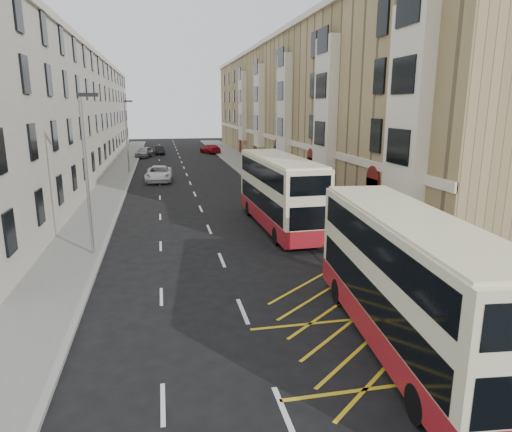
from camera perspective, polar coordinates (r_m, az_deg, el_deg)
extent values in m
plane|color=black|center=(14.11, 1.35, -18.64)|extent=(200.00, 200.00, 0.00)
cube|color=slate|center=(43.63, 2.68, 3.73)|extent=(4.00, 120.00, 0.15)
cube|color=slate|center=(42.55, -18.01, 2.83)|extent=(3.00, 120.00, 0.15)
cube|color=gray|center=(43.18, 0.10, 3.65)|extent=(0.25, 120.00, 0.15)
cube|color=gray|center=(42.41, -15.99, 2.94)|extent=(0.25, 120.00, 0.15)
cube|color=tan|center=(59.81, 5.66, 13.49)|extent=(10.00, 79.00, 15.00)
cube|color=beige|center=(58.62, 0.80, 10.13)|extent=(0.18, 79.00, 0.50)
cube|color=beige|center=(58.98, 0.77, 20.86)|extent=(0.40, 79.00, 0.50)
cube|color=beige|center=(24.92, 18.54, 12.85)|extent=(0.80, 3.20, 10.00)
cube|color=beige|center=(35.83, 8.71, 13.39)|extent=(0.80, 3.20, 10.00)
cube|color=beige|center=(47.27, 3.54, 13.53)|extent=(0.80, 3.20, 10.00)
cube|color=beige|center=(58.94, 0.39, 13.56)|extent=(0.80, 3.20, 10.00)
cube|color=beige|center=(70.72, -1.71, 13.56)|extent=(0.80, 3.20, 10.00)
cube|color=#5D130D|center=(29.18, 14.30, 1.64)|extent=(0.20, 1.60, 3.00)
cube|color=#5D130D|center=(40.13, 6.84, 5.14)|extent=(0.20, 1.60, 3.00)
cube|color=#5D130D|center=(51.55, 2.59, 7.08)|extent=(0.20, 1.60, 3.00)
cube|color=#5D130D|center=(63.18, -0.12, 8.29)|extent=(0.20, 1.60, 3.00)
cube|color=#5D130D|center=(74.93, -1.99, 9.12)|extent=(0.20, 1.60, 3.00)
cube|color=beige|center=(58.14, -22.91, 11.53)|extent=(9.00, 79.00, 13.00)
cube|color=beige|center=(57.72, -18.89, 18.33)|extent=(0.30, 79.00, 0.50)
cube|color=black|center=(18.05, 24.17, -7.33)|extent=(0.08, 0.08, 2.60)
cube|color=black|center=(18.81, 27.36, -6.84)|extent=(0.08, 0.08, 2.60)
cube|color=black|center=(17.96, 28.68, -10.87)|extent=(0.35, 1.60, 0.06)
cylinder|color=#AE0814|center=(18.10, 19.39, -9.56)|extent=(0.06, 0.06, 1.00)
cylinder|color=#AE0814|center=(20.73, 14.79, -6.25)|extent=(0.06, 0.06, 1.00)
cylinder|color=#AE0814|center=(23.52, 11.30, -3.68)|extent=(0.06, 0.06, 1.00)
cube|color=#AE0814|center=(20.58, 14.87, -4.99)|extent=(0.05, 6.50, 0.06)
cube|color=#AE0814|center=(20.72, 14.80, -6.12)|extent=(0.05, 6.50, 0.06)
cylinder|color=gray|center=(24.14, -20.42, 4.69)|extent=(0.16, 0.16, 8.00)
cube|color=black|center=(23.85, -20.24, 14.04)|extent=(0.90, 0.18, 0.18)
cylinder|color=gray|center=(53.85, -15.85, 9.48)|extent=(0.16, 0.16, 8.00)
cube|color=black|center=(53.72, -15.69, 13.65)|extent=(0.90, 0.18, 0.18)
cube|color=beige|center=(14.98, 18.38, -7.58)|extent=(3.55, 11.05, 3.90)
cube|color=maroon|center=(15.57, 17.96, -12.76)|extent=(3.59, 11.08, 0.89)
cube|color=black|center=(15.15, 18.25, -9.23)|extent=(3.51, 10.19, 1.09)
cube|color=black|center=(14.60, 18.73, -3.14)|extent=(3.51, 10.19, 0.99)
cube|color=beige|center=(14.41, 18.97, -0.17)|extent=(3.41, 10.61, 0.12)
cube|color=black|center=(19.88, 11.99, -3.23)|extent=(2.09, 0.29, 1.28)
cube|color=black|center=(19.41, 12.28, 2.50)|extent=(1.73, 0.25, 0.44)
cylinder|color=black|center=(18.29, 10.26, -9.26)|extent=(0.37, 1.01, 0.99)
cylinder|color=black|center=(19.01, 16.81, -8.74)|extent=(0.37, 1.01, 0.99)
cylinder|color=black|center=(12.58, 19.60, -21.27)|extent=(0.37, 1.01, 0.99)
cylinder|color=black|center=(13.61, 28.63, -19.36)|extent=(0.37, 1.01, 0.99)
cube|color=beige|center=(28.54, 2.92, 3.16)|extent=(2.85, 11.29, 4.03)
cube|color=maroon|center=(28.86, 2.88, 0.12)|extent=(2.89, 11.32, 0.92)
cube|color=black|center=(28.63, 2.91, 2.21)|extent=(2.87, 10.40, 1.12)
cube|color=black|center=(28.34, 2.95, 5.65)|extent=(2.87, 10.40, 1.02)
cube|color=beige|center=(28.24, 2.97, 7.27)|extent=(2.74, 10.84, 0.12)
cube|color=black|center=(33.94, 0.28, 4.11)|extent=(2.17, 0.14, 1.33)
cube|color=black|center=(33.66, 0.28, 7.62)|extent=(1.79, 0.13, 0.46)
cube|color=black|center=(23.43, 6.71, -0.30)|extent=(2.17, 0.14, 1.22)
cylinder|color=black|center=(32.04, -0.89, 0.94)|extent=(0.31, 1.03, 1.02)
cylinder|color=black|center=(32.60, 3.07, 1.14)|extent=(0.31, 1.03, 1.02)
cylinder|color=black|center=(25.29, 2.62, -2.54)|extent=(0.31, 1.03, 1.02)
cylinder|color=black|center=(26.00, 7.52, -2.19)|extent=(0.31, 1.03, 1.02)
imported|color=black|center=(17.43, 25.54, -9.40)|extent=(0.84, 0.74, 1.92)
imported|color=black|center=(18.17, 19.96, -8.00)|extent=(1.18, 0.71, 1.89)
imported|color=white|center=(47.86, -12.05, 5.18)|extent=(2.85, 5.71, 1.55)
imported|color=#95979C|center=(71.08, -13.81, 7.76)|extent=(3.01, 4.97, 1.58)
imported|color=black|center=(75.07, -12.06, 8.04)|extent=(1.90, 4.18, 1.33)
imported|color=#A9101B|center=(75.62, -5.74, 8.36)|extent=(3.46, 5.39, 1.45)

